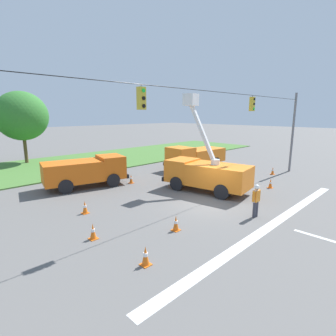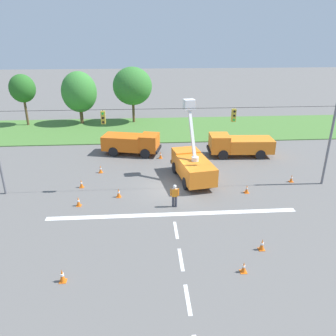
{
  "view_description": "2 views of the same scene",
  "coord_description": "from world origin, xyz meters",
  "px_view_note": "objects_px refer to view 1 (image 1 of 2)",
  "views": [
    {
      "loc": [
        -12.33,
        -9.09,
        5.38
      ],
      "look_at": [
        0.93,
        4.22,
        1.46
      ],
      "focal_mm": 28.0,
      "sensor_mm": 36.0,
      "label": 1
    },
    {
      "loc": [
        -1.81,
        -24.16,
        11.78
      ],
      "look_at": [
        0.02,
        1.3,
        1.28
      ],
      "focal_mm": 35.0,
      "sensor_mm": 36.0,
      "label": 2
    }
  ],
  "objects_px": {
    "utility_truck_bucket_lift": "(206,172)",
    "road_worker": "(256,199)",
    "traffic_cone_far_right": "(176,223)",
    "tree_centre": "(22,116)",
    "traffic_cone_foreground_right": "(270,183)",
    "traffic_cone_lane_edge_a": "(273,171)",
    "utility_truck_support_near": "(86,170)",
    "traffic_cone_lane_edge_b": "(93,231)",
    "traffic_cone_foreground_left": "(85,207)",
    "utility_truck_support_far": "(195,156)",
    "traffic_cone_centre_line": "(146,256)",
    "traffic_cone_mid_left": "(131,179)"
  },
  "relations": [
    {
      "from": "utility_truck_bucket_lift",
      "to": "road_worker",
      "type": "height_order",
      "value": "utility_truck_bucket_lift"
    },
    {
      "from": "traffic_cone_far_right",
      "to": "tree_centre",
      "type": "bearing_deg",
      "value": 88.48
    },
    {
      "from": "traffic_cone_foreground_right",
      "to": "traffic_cone_lane_edge_a",
      "type": "xyz_separation_m",
      "value": [
        4.43,
        1.78,
        -0.01
      ]
    },
    {
      "from": "tree_centre",
      "to": "traffic_cone_foreground_right",
      "type": "bearing_deg",
      "value": -67.6
    },
    {
      "from": "utility_truck_support_near",
      "to": "traffic_cone_lane_edge_b",
      "type": "relative_size",
      "value": 8.86
    },
    {
      "from": "traffic_cone_foreground_left",
      "to": "road_worker",
      "type": "bearing_deg",
      "value": -47.84
    },
    {
      "from": "utility_truck_support_near",
      "to": "utility_truck_support_far",
      "type": "xyz_separation_m",
      "value": [
        11.05,
        -1.38,
        -0.02
      ]
    },
    {
      "from": "traffic_cone_foreground_right",
      "to": "traffic_cone_far_right",
      "type": "height_order",
      "value": "traffic_cone_far_right"
    },
    {
      "from": "tree_centre",
      "to": "road_worker",
      "type": "relative_size",
      "value": 4.34
    },
    {
      "from": "traffic_cone_foreground_right",
      "to": "traffic_cone_foreground_left",
      "type": "bearing_deg",
      "value": 157.66
    },
    {
      "from": "tree_centre",
      "to": "utility_truck_support_near",
      "type": "distance_m",
      "value": 13.73
    },
    {
      "from": "traffic_cone_lane_edge_a",
      "to": "traffic_cone_far_right",
      "type": "relative_size",
      "value": 0.92
    },
    {
      "from": "traffic_cone_foreground_left",
      "to": "traffic_cone_centre_line",
      "type": "distance_m",
      "value": 6.24
    },
    {
      "from": "utility_truck_bucket_lift",
      "to": "traffic_cone_foreground_right",
      "type": "distance_m",
      "value": 5.05
    },
    {
      "from": "tree_centre",
      "to": "utility_truck_support_near",
      "type": "relative_size",
      "value": 1.22
    },
    {
      "from": "utility_truck_bucket_lift",
      "to": "traffic_cone_far_right",
      "type": "distance_m",
      "value": 6.88
    },
    {
      "from": "utility_truck_support_far",
      "to": "traffic_cone_centre_line",
      "type": "relative_size",
      "value": 9.13
    },
    {
      "from": "utility_truck_bucket_lift",
      "to": "utility_truck_support_near",
      "type": "height_order",
      "value": "utility_truck_bucket_lift"
    },
    {
      "from": "traffic_cone_foreground_right",
      "to": "traffic_cone_mid_left",
      "type": "distance_m",
      "value": 10.52
    },
    {
      "from": "traffic_cone_lane_edge_b",
      "to": "traffic_cone_far_right",
      "type": "xyz_separation_m",
      "value": [
        3.18,
        -1.96,
        0.01
      ]
    },
    {
      "from": "utility_truck_support_far",
      "to": "traffic_cone_centre_line",
      "type": "xyz_separation_m",
      "value": [
        -14.66,
        -9.74,
        -0.85
      ]
    },
    {
      "from": "tree_centre",
      "to": "traffic_cone_lane_edge_b",
      "type": "relative_size",
      "value": 10.79
    },
    {
      "from": "utility_truck_support_far",
      "to": "utility_truck_support_near",
      "type": "bearing_deg",
      "value": 172.88
    },
    {
      "from": "utility_truck_support_near",
      "to": "utility_truck_support_far",
      "type": "bearing_deg",
      "value": -7.12
    },
    {
      "from": "road_worker",
      "to": "traffic_cone_far_right",
      "type": "relative_size",
      "value": 2.42
    },
    {
      "from": "utility_truck_support_near",
      "to": "traffic_cone_foreground_right",
      "type": "bearing_deg",
      "value": -46.58
    },
    {
      "from": "traffic_cone_mid_left",
      "to": "utility_truck_bucket_lift",
      "type": "bearing_deg",
      "value": -65.41
    },
    {
      "from": "tree_centre",
      "to": "traffic_cone_centre_line",
      "type": "xyz_separation_m",
      "value": [
        -3.47,
        -24.3,
        -4.74
      ]
    },
    {
      "from": "utility_truck_bucket_lift",
      "to": "traffic_cone_foreground_left",
      "type": "relative_size",
      "value": 9.35
    },
    {
      "from": "traffic_cone_far_right",
      "to": "traffic_cone_foreground_left",
      "type": "bearing_deg",
      "value": 111.62
    },
    {
      "from": "utility_truck_bucket_lift",
      "to": "traffic_cone_lane_edge_b",
      "type": "xyz_separation_m",
      "value": [
        -9.33,
        -0.96,
        -1.03
      ]
    },
    {
      "from": "utility_truck_bucket_lift",
      "to": "utility_truck_support_far",
      "type": "height_order",
      "value": "utility_truck_bucket_lift"
    },
    {
      "from": "utility_truck_bucket_lift",
      "to": "traffic_cone_foreground_left",
      "type": "xyz_separation_m",
      "value": [
        -8.12,
        2.06,
        -1.03
      ]
    },
    {
      "from": "traffic_cone_lane_edge_b",
      "to": "utility_truck_bucket_lift",
      "type": "bearing_deg",
      "value": 5.91
    },
    {
      "from": "road_worker",
      "to": "traffic_cone_mid_left",
      "type": "bearing_deg",
      "value": 92.88
    },
    {
      "from": "utility_truck_support_near",
      "to": "traffic_cone_lane_edge_a",
      "type": "bearing_deg",
      "value": -30.5
    },
    {
      "from": "road_worker",
      "to": "utility_truck_bucket_lift",
      "type": "bearing_deg",
      "value": 67.59
    },
    {
      "from": "traffic_cone_foreground_right",
      "to": "traffic_cone_lane_edge_b",
      "type": "xyz_separation_m",
      "value": [
        -13.31,
        1.95,
        0.01
      ]
    },
    {
      "from": "road_worker",
      "to": "utility_truck_support_near",
      "type": "bearing_deg",
      "value": 106.32
    },
    {
      "from": "utility_truck_support_far",
      "to": "traffic_cone_foreground_right",
      "type": "height_order",
      "value": "utility_truck_support_far"
    },
    {
      "from": "traffic_cone_foreground_left",
      "to": "traffic_cone_lane_edge_b",
      "type": "distance_m",
      "value": 3.26
    },
    {
      "from": "tree_centre",
      "to": "utility_truck_support_far",
      "type": "relative_size",
      "value": 1.15
    },
    {
      "from": "utility_truck_bucket_lift",
      "to": "utility_truck_support_near",
      "type": "bearing_deg",
      "value": 127.65
    },
    {
      "from": "traffic_cone_lane_edge_a",
      "to": "traffic_cone_lane_edge_b",
      "type": "height_order",
      "value": "traffic_cone_lane_edge_b"
    },
    {
      "from": "road_worker",
      "to": "traffic_cone_lane_edge_b",
      "type": "distance_m",
      "value": 8.31
    },
    {
      "from": "tree_centre",
      "to": "traffic_cone_lane_edge_a",
      "type": "height_order",
      "value": "tree_centre"
    },
    {
      "from": "traffic_cone_mid_left",
      "to": "traffic_cone_foreground_left",
      "type": "bearing_deg",
      "value": -149.47
    },
    {
      "from": "traffic_cone_lane_edge_a",
      "to": "traffic_cone_far_right",
      "type": "xyz_separation_m",
      "value": [
        -14.57,
        -1.79,
        0.03
      ]
    },
    {
      "from": "utility_truck_bucket_lift",
      "to": "traffic_cone_mid_left",
      "type": "relative_size",
      "value": 9.28
    },
    {
      "from": "traffic_cone_lane_edge_a",
      "to": "utility_truck_bucket_lift",
      "type": "bearing_deg",
      "value": 172.3
    }
  ]
}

